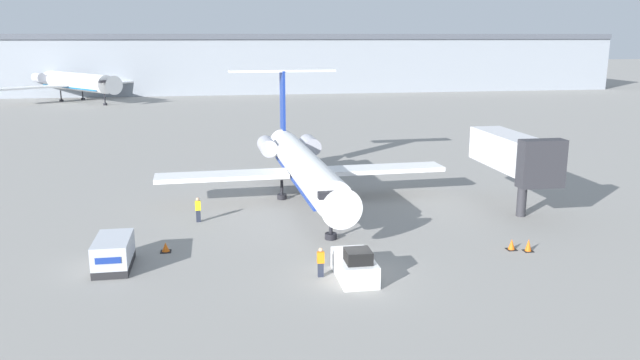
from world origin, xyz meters
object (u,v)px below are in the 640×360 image
(traffic_cone_mid, at_px, (528,245))
(airplane_parked_far_left, at_px, (73,81))
(luggage_cart, at_px, (113,253))
(worker_near_tug, at_px, (321,262))
(pushback_tug, at_px, (355,266))
(worker_by_wing, at_px, (198,209))
(traffic_cone_right, at_px, (512,245))
(traffic_cone_left, at_px, (166,247))
(jet_bridge, at_px, (514,154))
(airplane_main, at_px, (303,164))

(traffic_cone_mid, distance_m, airplane_parked_far_left, 112.78)
(luggage_cart, relative_size, worker_near_tug, 2.22)
(worker_near_tug, bearing_deg, pushback_tug, -14.28)
(worker_by_wing, height_order, traffic_cone_right, worker_by_wing)
(traffic_cone_left, bearing_deg, airplane_parked_far_left, 104.39)
(luggage_cart, relative_size, jet_bridge, 0.37)
(luggage_cart, relative_size, traffic_cone_left, 5.74)
(traffic_cone_mid, bearing_deg, worker_by_wing, 154.18)
(jet_bridge, bearing_deg, luggage_cart, -164.71)
(traffic_cone_mid, xyz_separation_m, jet_bridge, (3.30, 9.18, 4.05))
(traffic_cone_left, relative_size, traffic_cone_mid, 0.82)
(worker_near_tug, xyz_separation_m, jet_bridge, (16.87, 11.17, 3.55))
(airplane_main, xyz_separation_m, pushback_tug, (0.41, -17.41, -2.29))
(airplane_main, bearing_deg, jet_bridge, -20.51)
(pushback_tug, height_order, traffic_cone_left, pushback_tug)
(worker_near_tug, relative_size, worker_by_wing, 0.94)
(jet_bridge, bearing_deg, worker_near_tug, -146.49)
(worker_by_wing, bearing_deg, traffic_cone_right, -25.80)
(airplane_main, bearing_deg, traffic_cone_mid, -50.93)
(worker_near_tug, xyz_separation_m, traffic_cone_left, (-8.88, 5.70, -0.60))
(traffic_cone_right, bearing_deg, pushback_tug, -164.99)
(traffic_cone_left, xyz_separation_m, traffic_cone_right, (21.56, -3.27, 0.05))
(worker_near_tug, height_order, traffic_cone_right, worker_near_tug)
(worker_by_wing, xyz_separation_m, traffic_cone_right, (19.65, -9.50, -0.63))
(traffic_cone_left, distance_m, traffic_cone_mid, 22.76)
(airplane_parked_far_left, bearing_deg, pushback_tug, -71.02)
(traffic_cone_left, xyz_separation_m, traffic_cone_mid, (22.46, -3.71, 0.10))
(airplane_main, height_order, jet_bridge, airplane_main)
(worker_near_tug, xyz_separation_m, traffic_cone_mid, (13.58, 1.99, -0.51))
(worker_by_wing, distance_m, airplane_parked_far_left, 96.14)
(luggage_cart, bearing_deg, airplane_parked_far_left, 102.58)
(airplane_main, relative_size, luggage_cart, 6.86)
(traffic_cone_left, height_order, traffic_cone_mid, traffic_cone_mid)
(airplane_main, distance_m, luggage_cart, 18.96)
(pushback_tug, distance_m, airplane_parked_far_left, 110.65)
(airplane_parked_far_left, bearing_deg, worker_near_tug, -71.85)
(pushback_tug, bearing_deg, traffic_cone_right, 15.01)
(traffic_cone_mid, bearing_deg, traffic_cone_right, 153.65)
(worker_near_tug, relative_size, traffic_cone_right, 2.43)
(worker_by_wing, xyz_separation_m, jet_bridge, (23.85, -0.77, 3.47))
(worker_near_tug, distance_m, airplane_parked_far_left, 109.61)
(airplane_parked_far_left, bearing_deg, traffic_cone_mid, -64.96)
(worker_by_wing, bearing_deg, traffic_cone_mid, -25.82)
(airplane_parked_far_left, bearing_deg, jet_bridge, -61.25)
(pushback_tug, xyz_separation_m, traffic_cone_left, (-10.72, 6.17, -0.43))
(airplane_main, xyz_separation_m, airplane_parked_far_left, (-35.56, 87.17, 1.04))
(worker_by_wing, bearing_deg, worker_near_tug, -59.68)
(worker_by_wing, xyz_separation_m, airplane_parked_far_left, (-27.15, 92.18, 3.09))
(airplane_main, xyz_separation_m, traffic_cone_mid, (12.14, -14.96, -2.63))
(worker_near_tug, xyz_separation_m, traffic_cone_right, (12.67, 2.44, -0.56))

